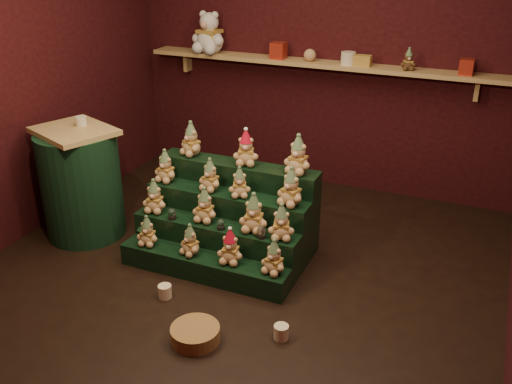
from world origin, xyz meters
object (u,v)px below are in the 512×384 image
at_px(white_bear, 209,27).
at_px(brown_bear, 408,59).
at_px(snow_globe_c, 262,232).
at_px(mug_left, 165,291).
at_px(snow_globe_a, 172,214).
at_px(riser_tier_front, 204,266).
at_px(side_table, 81,183).
at_px(mini_christmas_tree, 143,237).
at_px(mug_right, 281,332).
at_px(wicker_basket, 195,334).
at_px(snow_globe_b, 221,224).

relative_size(white_bear, brown_bear, 2.72).
relative_size(snow_globe_c, mug_left, 0.95).
height_order(mug_left, white_bear, white_bear).
bearing_deg(brown_bear, snow_globe_a, -149.44).
relative_size(riser_tier_front, mug_left, 13.90).
relative_size(side_table, white_bear, 1.85).
bearing_deg(snow_globe_c, mini_christmas_tree, -178.32).
height_order(mug_right, white_bear, white_bear).
bearing_deg(side_table, wicker_basket, -8.32).
distance_m(snow_globe_c, mug_right, 0.82).
bearing_deg(side_table, snow_globe_a, 17.76).
height_order(mug_left, wicker_basket, wicker_basket).
bearing_deg(side_table, white_bear, 100.26).
relative_size(side_table, mini_christmas_tree, 3.20).
distance_m(riser_tier_front, mug_right, 0.95).
bearing_deg(mug_left, snow_globe_b, 68.03).
xyz_separation_m(snow_globe_a, snow_globe_b, (0.44, 0.00, -0.00)).
xyz_separation_m(riser_tier_front, snow_globe_b, (0.08, 0.16, 0.31)).
xyz_separation_m(snow_globe_b, white_bear, (-1.03, 1.85, 1.18)).
xyz_separation_m(snow_globe_c, mug_right, (0.41, -0.62, -0.36)).
bearing_deg(snow_globe_a, wicker_basket, -52.01).
relative_size(snow_globe_b, wicker_basket, 0.26).
height_order(riser_tier_front, snow_globe_a, snow_globe_a).
bearing_deg(mug_left, wicker_basket, -37.58).
xyz_separation_m(snow_globe_a, mug_right, (1.19, -0.62, -0.36)).
height_order(mini_christmas_tree, mug_left, mini_christmas_tree).
distance_m(side_table, mug_right, 2.28).
bearing_deg(brown_bear, mug_left, -138.54).
bearing_deg(snow_globe_b, wicker_basket, -74.81).
relative_size(side_table, mug_right, 9.74).
height_order(mini_christmas_tree, wicker_basket, mini_christmas_tree).
bearing_deg(mini_christmas_tree, side_table, 172.00).
xyz_separation_m(side_table, brown_bear, (2.40, 1.79, 0.93)).
xyz_separation_m(mug_left, wicker_basket, (0.45, -0.34, 0.00)).
distance_m(snow_globe_a, wicker_basket, 1.16).
relative_size(riser_tier_front, mini_christmas_tree, 4.56).
height_order(snow_globe_a, brown_bear, brown_bear).
bearing_deg(mug_left, brown_bear, 62.76).
height_order(snow_globe_a, snow_globe_c, snow_globe_c).
bearing_deg(wicker_basket, mini_christmas_tree, 138.91).
bearing_deg(riser_tier_front, mug_right, -28.96).
bearing_deg(mug_right, white_bear, 125.77).
bearing_deg(brown_bear, mug_right, -117.32).
height_order(riser_tier_front, brown_bear, brown_bear).
distance_m(riser_tier_front, snow_globe_a, 0.51).
bearing_deg(wicker_basket, riser_tier_front, 114.10).
distance_m(mini_christmas_tree, white_bear, 2.39).
height_order(wicker_basket, white_bear, white_bear).
distance_m(snow_globe_a, snow_globe_c, 0.79).
relative_size(snow_globe_a, brown_bear, 0.48).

